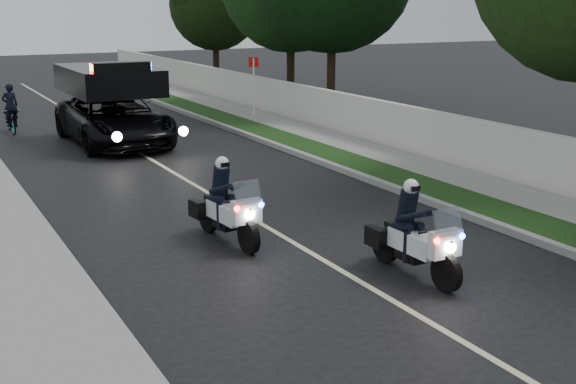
% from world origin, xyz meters
% --- Properties ---
extents(ground, '(120.00, 120.00, 0.00)m').
position_xyz_m(ground, '(0.00, 0.00, 0.00)').
color(ground, black).
rests_on(ground, ground).
extents(curb_right, '(0.20, 60.00, 0.15)m').
position_xyz_m(curb_right, '(4.10, 10.00, 0.07)').
color(curb_right, gray).
rests_on(curb_right, ground).
extents(grass_verge, '(1.20, 60.00, 0.16)m').
position_xyz_m(grass_verge, '(4.80, 10.00, 0.08)').
color(grass_verge, '#193814').
rests_on(grass_verge, ground).
extents(sidewalk_right, '(1.40, 60.00, 0.16)m').
position_xyz_m(sidewalk_right, '(6.10, 10.00, 0.08)').
color(sidewalk_right, gray).
rests_on(sidewalk_right, ground).
extents(property_wall, '(0.22, 60.00, 1.50)m').
position_xyz_m(property_wall, '(7.10, 10.00, 0.75)').
color(property_wall, beige).
rests_on(property_wall, ground).
extents(curb_left, '(0.20, 60.00, 0.15)m').
position_xyz_m(curb_left, '(-4.10, 10.00, 0.07)').
color(curb_left, gray).
rests_on(curb_left, ground).
extents(lane_marking, '(0.12, 50.00, 0.01)m').
position_xyz_m(lane_marking, '(0.00, 10.00, 0.00)').
color(lane_marking, '#BFB78C').
rests_on(lane_marking, ground).
extents(police_moto_left, '(0.86, 2.01, 1.66)m').
position_xyz_m(police_moto_left, '(-1.09, 3.04, 0.00)').
color(police_moto_left, silver).
rests_on(police_moto_left, ground).
extents(police_moto_right, '(0.74, 1.97, 1.66)m').
position_xyz_m(police_moto_right, '(0.96, -0.12, 0.00)').
color(police_moto_right, silver).
rests_on(police_moto_right, ground).
extents(police_suv, '(2.84, 6.02, 2.91)m').
position_xyz_m(police_suv, '(-0.25, 14.19, 0.00)').
color(police_suv, black).
rests_on(police_suv, ground).
extents(bicycle, '(0.59, 1.64, 0.85)m').
position_xyz_m(bicycle, '(-2.90, 18.16, 0.00)').
color(bicycle, black).
rests_on(bicycle, ground).
extents(cyclist, '(0.59, 0.43, 1.52)m').
position_xyz_m(cyclist, '(-2.90, 18.16, 0.00)').
color(cyclist, black).
rests_on(cyclist, ground).
extents(sign_post, '(0.48, 0.48, 2.52)m').
position_xyz_m(sign_post, '(6.00, 16.74, 0.00)').
color(sign_post, red).
rests_on(sign_post, ground).
extents(tree_right_c, '(7.11, 7.11, 11.23)m').
position_xyz_m(tree_right_c, '(9.92, 17.38, 0.00)').
color(tree_right_c, black).
rests_on(tree_right_c, ground).
extents(tree_right_d, '(7.85, 7.85, 10.56)m').
position_xyz_m(tree_right_d, '(9.66, 20.52, 0.00)').
color(tree_right_d, '#1A4216').
rests_on(tree_right_d, ground).
extents(tree_right_e, '(6.49, 6.49, 8.53)m').
position_xyz_m(tree_right_e, '(10.01, 30.19, 0.00)').
color(tree_right_e, black).
rests_on(tree_right_e, ground).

